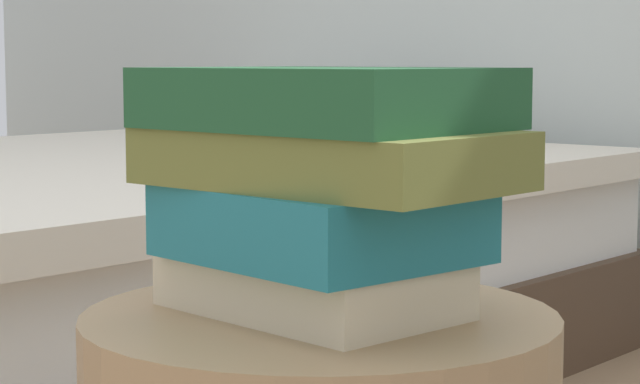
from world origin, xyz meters
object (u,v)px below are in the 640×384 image
book_olive (330,158)px  bed (120,263)px  book_cream (313,284)px  book_teal (325,222)px  book_forest (323,98)px

book_olive → bed: bearing=147.3°
book_cream → book_teal: bearing=0.8°
book_olive → book_forest: size_ratio=1.09×
bed → book_forest: (1.34, -0.83, 0.40)m
bed → book_cream: size_ratio=8.60×
book_cream → book_forest: size_ratio=0.88×
bed → book_olive: bearing=-33.2°
book_forest → book_olive: bearing=-23.0°
book_cream → book_forest: 0.16m
bed → book_teal: (1.35, -0.84, 0.30)m
book_olive → book_forest: 0.05m
book_teal → book_olive: book_olive is taller
bed → book_forest: bearing=-33.3°
book_teal → book_forest: size_ratio=0.85×
bed → book_forest: book_forest is taller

